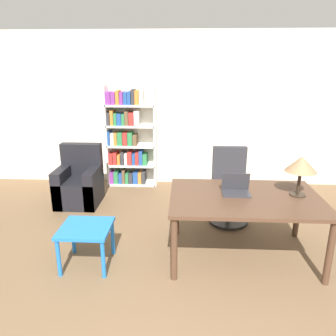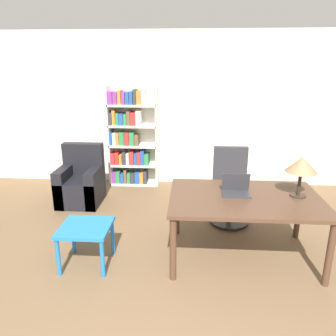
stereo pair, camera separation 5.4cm
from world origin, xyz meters
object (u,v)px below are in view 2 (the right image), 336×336
Objects in this scene: laptop at (236,190)px; bookshelf at (130,140)px; office_chair at (230,189)px; table_lamp at (302,166)px; armchair at (81,184)px; side_table_blue at (86,232)px; desk at (245,203)px.

bookshelf is (-1.60, 2.23, 0.05)m from laptop.
office_chair is at bearing 86.85° from laptop.
armchair is at bearing 155.17° from table_lamp.
laptop reaches higher than side_table_blue.
desk is 3.08× the size of side_table_blue.
table_lamp reaches higher than desk.
table_lamp is (0.68, -0.02, 0.30)m from laptop.
desk is 2.76m from armchair.
desk is at bearing -86.95° from office_chair.
table_lamp is 0.43× the size of office_chair.
laptop is 1.72m from side_table_blue.
desk is 3.70× the size of table_lamp.
office_chair is at bearing 35.29° from side_table_blue.
laptop is 0.33× the size of armchair.
laptop is at bearing 139.86° from desk.
bookshelf reaches higher than armchair.
table_lamp is (0.58, 0.06, 0.43)m from desk.
office_chair is at bearing 93.05° from desk.
bookshelf reaches higher than table_lamp.
armchair reaches higher than side_table_blue.
armchair is at bearing 167.84° from office_chair.
side_table_blue is (-2.32, -0.33, -0.71)m from table_lamp.
table_lamp is at bearing -24.83° from armchair.
office_chair is at bearing -40.10° from bookshelf.
armchair is 0.52× the size of bookshelf.
table_lamp is 0.48× the size of armchair.
bookshelf is at bearing 126.32° from desk.
side_table_blue is (-1.64, -0.35, -0.40)m from laptop.
table_lamp reaches higher than laptop.
desk is 0.94m from office_chair.
laptop is 0.69× the size of table_lamp.
office_chair is 2.35m from armchair.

